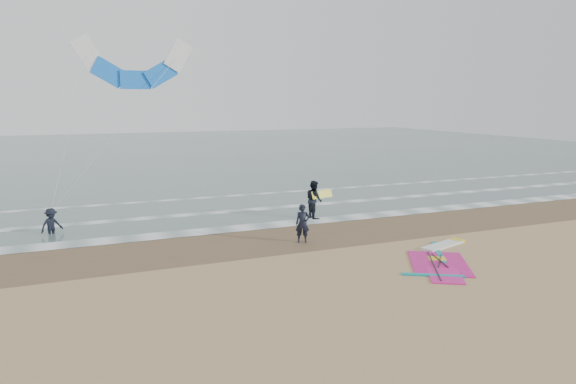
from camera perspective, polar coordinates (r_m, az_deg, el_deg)
name	(u,v)px	position (r m, az deg, el deg)	size (l,w,h in m)	color
ground	(372,277)	(18.02, 9.36, -9.26)	(120.00, 120.00, 0.00)	tan
sea_water	(160,152)	(63.36, -13.99, 4.37)	(120.00, 80.00, 0.02)	#47605E
wet_sand_band	(302,235)	(23.11, 1.54, -4.79)	(120.00, 5.00, 0.01)	brown
foam_waterline	(268,215)	(27.11, -2.24, -2.52)	(120.00, 9.15, 0.02)	white
windsurf_rig	(441,258)	(20.54, 16.68, -7.05)	(4.95, 4.69, 0.12)	white
person_standing	(303,224)	(21.72, 1.63, -3.53)	(0.60, 0.39, 1.65)	black
person_walking	(314,200)	(26.21, 2.91, -0.84)	(0.95, 0.74, 1.96)	black
person_wading	(51,218)	(25.35, -24.85, -2.60)	(1.01, 0.58, 1.56)	black
held_pole	(309,214)	(21.75, 2.36, -2.47)	(0.17, 0.86, 1.82)	black
carried_kiteboard	(322,194)	(26.24, 3.80, -0.26)	(1.30, 0.51, 0.39)	yellow
surf_kite	(135,67)	(28.29, -16.67, 13.15)	(7.38, 3.45, 8.23)	white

